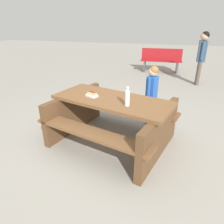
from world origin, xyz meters
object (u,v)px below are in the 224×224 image
picnic_table (112,117)px  bystander_adult (202,52)px  soda_bottle (127,97)px  child_in_coat (152,88)px  park_bench_near (161,60)px  hotdog_tray (92,95)px

picnic_table → bystander_adult: bystander_adult is taller
soda_bottle → child_in_coat: 1.07m
park_bench_near → bystander_adult: size_ratio=0.98×
picnic_table → park_bench_near: 5.28m
soda_bottle → bystander_adult: bearing=-108.2°
soda_bottle → bystander_adult: (-1.33, -4.06, 0.11)m
soda_bottle → bystander_adult: 4.28m
picnic_table → hotdog_tray: (0.33, 0.00, 0.34)m
child_in_coat → park_bench_near: (0.12, -4.44, -0.26)m
soda_bottle → child_in_coat: size_ratio=0.24×
picnic_table → child_in_coat: bearing=-121.9°
hotdog_tray → bystander_adult: 4.32m
soda_bottle → child_in_coat: (-0.23, -1.04, -0.17)m
picnic_table → soda_bottle: size_ratio=7.75×
child_in_coat → bystander_adult: (-1.10, -3.03, 0.28)m
bystander_adult → picnic_table: bearing=67.3°
park_bench_near → soda_bottle: bearing=88.8°
picnic_table → soda_bottle: (-0.28, 0.21, 0.43)m
child_in_coat → bystander_adult: 3.23m
hotdog_tray → park_bench_near: bearing=-97.8°
child_in_coat → bystander_adult: size_ratio=0.72×
picnic_table → park_bench_near: park_bench_near is taller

